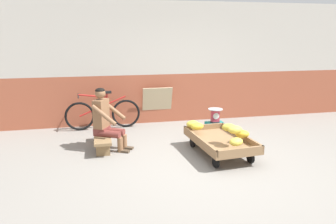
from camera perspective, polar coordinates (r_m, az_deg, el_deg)
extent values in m
plane|color=gray|center=(5.29, 6.80, -9.66)|extent=(80.00, 80.00, 0.00)
cube|color=#A35138|center=(7.88, -0.15, 2.65)|extent=(16.00, 0.30, 1.16)
cube|color=beige|center=(7.74, -0.15, 12.94)|extent=(16.00, 0.30, 1.66)
cube|color=#8E6B47|center=(5.76, 9.18, -5.23)|extent=(0.96, 1.51, 0.05)
cube|color=#8E6B47|center=(5.58, 5.51, -4.94)|extent=(0.16, 1.44, 0.10)
cube|color=#8E6B47|center=(5.92, 12.68, -4.11)|extent=(0.16, 1.44, 0.10)
cube|color=#8E6B47|center=(6.35, 6.41, -2.66)|extent=(0.84, 0.11, 0.10)
cube|color=#8E6B47|center=(5.16, 12.66, -6.80)|extent=(0.84, 0.11, 0.10)
cylinder|color=black|center=(6.12, 4.37, -5.39)|extent=(0.07, 0.18, 0.18)
cylinder|color=black|center=(6.37, 9.67, -4.78)|extent=(0.07, 0.18, 0.18)
cylinder|color=black|center=(5.26, 8.45, -8.77)|extent=(0.07, 0.18, 0.18)
cylinder|color=black|center=(5.55, 14.39, -7.85)|extent=(0.07, 0.18, 0.18)
ellipsoid|color=gold|center=(6.12, 4.36, -2.12)|extent=(0.26, 0.21, 0.13)
ellipsoid|color=gold|center=(5.65, 12.98, -3.79)|extent=(0.29, 0.26, 0.13)
ellipsoid|color=yellow|center=(5.22, 11.97, -5.18)|extent=(0.29, 0.26, 0.13)
ellipsoid|color=gold|center=(5.97, 5.17, -2.53)|extent=(0.25, 0.20, 0.13)
ellipsoid|color=yellow|center=(5.40, 11.78, -3.09)|extent=(0.24, 0.19, 0.13)
ellipsoid|color=gold|center=(5.51, 10.73, -2.71)|extent=(0.30, 0.27, 0.13)
cube|color=olive|center=(6.12, -11.54, -4.11)|extent=(0.30, 1.10, 0.05)
cube|color=olive|center=(6.53, -11.54, -4.22)|extent=(0.24, 0.08, 0.22)
cube|color=olive|center=(5.80, -11.41, -6.52)|extent=(0.24, 0.08, 0.22)
cylinder|color=brown|center=(6.06, -7.74, -5.23)|extent=(0.10, 0.10, 0.27)
cube|color=#4C3D2D|center=(6.08, -7.18, -6.31)|extent=(0.24, 0.19, 0.04)
cylinder|color=brown|center=(6.09, -9.51, -3.38)|extent=(0.41, 0.31, 0.13)
cylinder|color=brown|center=(5.91, -8.46, -5.76)|extent=(0.10, 0.10, 0.27)
cube|color=#4C3D2D|center=(5.92, -7.89, -6.87)|extent=(0.24, 0.19, 0.04)
cylinder|color=brown|center=(5.93, -10.27, -3.86)|extent=(0.41, 0.31, 0.13)
cube|color=brown|center=(6.09, -11.58, -3.26)|extent=(0.33, 0.35, 0.14)
cube|color=brown|center=(6.01, -11.73, -0.24)|extent=(0.31, 0.37, 0.52)
cylinder|color=brown|center=(6.10, -9.54, 0.32)|extent=(0.45, 0.29, 0.36)
cylinder|color=brown|center=(5.76, -11.28, -0.56)|extent=(0.45, 0.29, 0.36)
sphere|color=brown|center=(5.93, -11.91, 3.27)|extent=(0.19, 0.19, 0.19)
ellipsoid|color=black|center=(5.92, -11.93, 3.77)|extent=(0.17, 0.17, 0.09)
cube|color=#19847F|center=(6.77, 8.26, -3.09)|extent=(0.36, 0.28, 0.30)
cylinder|color=#28282D|center=(6.72, 8.31, -1.74)|extent=(0.20, 0.20, 0.03)
cube|color=#C6384C|center=(6.69, 8.35, -0.63)|extent=(0.16, 0.10, 0.24)
cylinder|color=white|center=(6.64, 8.51, -0.74)|extent=(0.13, 0.01, 0.13)
cylinder|color=#B2B5BA|center=(6.66, 8.39, 0.50)|extent=(0.30, 0.30, 0.01)
torus|color=black|center=(7.34, -15.36, -0.75)|extent=(0.64, 0.08, 0.64)
torus|color=black|center=(7.39, -7.45, -0.26)|extent=(0.64, 0.08, 0.64)
cylinder|color=#AD231E|center=(7.30, -11.46, 1.02)|extent=(1.03, 0.08, 0.43)
cylinder|color=#AD231E|center=(7.30, -10.69, 1.37)|extent=(0.04, 0.04, 0.48)
cylinder|color=#AD231E|center=(7.25, -13.17, 2.77)|extent=(0.62, 0.06, 0.12)
cube|color=black|center=(7.25, -10.79, 3.46)|extent=(0.20, 0.11, 0.05)
cylinder|color=black|center=(7.24, -15.59, 2.78)|extent=(0.05, 0.48, 0.03)
cube|color=#C6B289|center=(7.69, -1.95, 1.25)|extent=(0.70, 0.28, 0.87)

